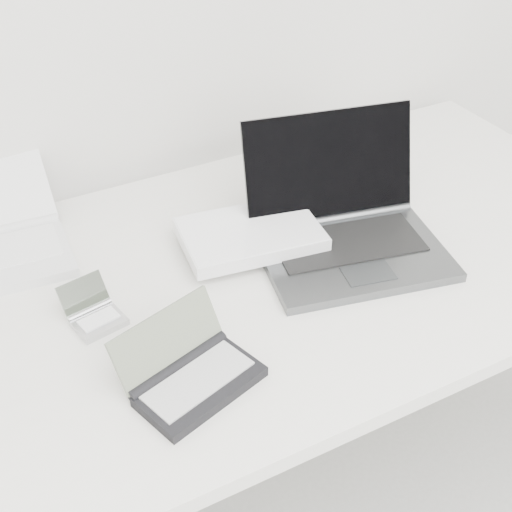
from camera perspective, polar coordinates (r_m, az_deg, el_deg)
name	(u,v)px	position (r m, az deg, el deg)	size (l,w,h in m)	color
desk	(260,285)	(1.36, 0.32, -2.33)	(1.60, 0.80, 0.73)	white
laptop_large	(311,231)	(1.37, 4.46, 1.99)	(0.50, 0.38, 0.23)	#4F5153
pda_silver	(94,314)	(1.24, -12.80, -4.57)	(0.10, 0.11, 0.06)	#BABABF
palmtop_charcoal	(191,374)	(1.11, -5.23, -9.36)	(0.23, 0.20, 0.10)	black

